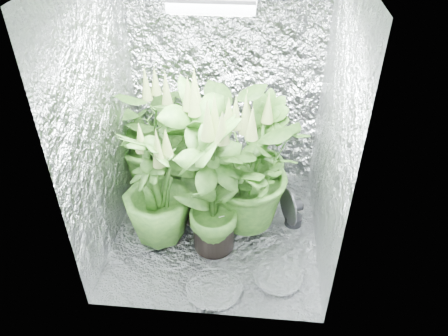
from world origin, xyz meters
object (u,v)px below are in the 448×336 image
object	(u,v)px
grow_lamp	(213,1)
plant_d	(156,189)
circulation_fan	(291,211)
plant_e	(241,169)
plant_b	(200,159)
plant_c	(259,155)
plant_a	(158,134)
plant_f	(213,187)

from	to	relation	value
grow_lamp	plant_d	xyz separation A→B (m)	(-0.44, -0.10, -1.35)
plant_d	circulation_fan	distance (m)	1.11
plant_e	circulation_fan	distance (m)	0.58
plant_b	circulation_fan	world-z (taller)	plant_b
grow_lamp	plant_d	size ratio (longest dim) A/B	0.48
plant_d	plant_e	distance (m)	0.66
plant_b	plant_c	distance (m)	0.55
plant_c	circulation_fan	world-z (taller)	plant_c
plant_a	plant_f	size ratio (longest dim) A/B	0.96
plant_a	plant_e	world-z (taller)	plant_e
plant_e	grow_lamp	bearing A→B (deg)	-148.91
plant_c	plant_a	bearing A→B (deg)	171.76
plant_a	plant_d	xyz separation A→B (m)	(0.12, -0.66, -0.06)
grow_lamp	plant_b	distance (m)	1.24
plant_c	plant_f	size ratio (longest dim) A/B	0.84
plant_d	circulation_fan	world-z (taller)	plant_d
grow_lamp	plant_b	world-z (taller)	grow_lamp
plant_a	plant_e	xyz separation A→B (m)	(0.75, -0.45, 0.01)
plant_a	plant_f	world-z (taller)	plant_f
plant_b	circulation_fan	distance (m)	0.87
grow_lamp	plant_b	xyz separation A→B (m)	(-0.14, 0.14, -1.22)
plant_c	plant_e	xyz separation A→B (m)	(-0.13, -0.32, 0.07)
plant_d	plant_e	world-z (taller)	plant_e
plant_e	plant_f	size ratio (longest dim) A/B	0.91
grow_lamp	plant_c	bearing A→B (deg)	54.07
plant_d	plant_f	bearing A→B (deg)	-8.48
plant_f	plant_d	bearing A→B (deg)	171.52
plant_f	circulation_fan	bearing A→B (deg)	25.78
plant_a	grow_lamp	bearing A→B (deg)	-44.89
grow_lamp	circulation_fan	world-z (taller)	grow_lamp
plant_a	plant_b	distance (m)	0.60
plant_f	circulation_fan	xyz separation A→B (m)	(0.60, 0.29, -0.43)
grow_lamp	plant_b	size ratio (longest dim) A/B	0.39
plant_e	plant_a	bearing A→B (deg)	149.11
plant_a	plant_b	world-z (taller)	plant_b
plant_f	plant_b	bearing A→B (deg)	113.72
plant_c	plant_d	bearing A→B (deg)	-144.49
plant_e	plant_d	bearing A→B (deg)	-160.88
grow_lamp	plant_f	xyz separation A→B (m)	(-0.00, -0.17, -1.24)
grow_lamp	plant_f	world-z (taller)	grow_lamp
plant_c	plant_d	world-z (taller)	plant_c
plant_c	plant_e	distance (m)	0.35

